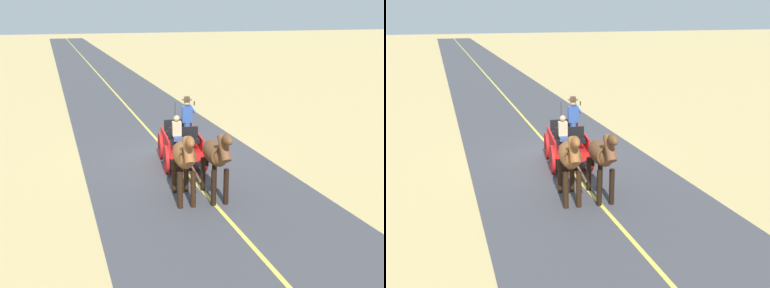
# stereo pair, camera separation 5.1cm
# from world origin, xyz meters

# --- Properties ---
(ground_plane) EXTENTS (200.00, 200.00, 0.00)m
(ground_plane) POSITION_xyz_m (0.00, 0.00, 0.00)
(ground_plane) COLOR tan
(road_surface) EXTENTS (6.62, 160.00, 0.01)m
(road_surface) POSITION_xyz_m (0.00, 0.00, 0.00)
(road_surface) COLOR #424247
(road_surface) RESTS_ON ground
(road_centre_stripe) EXTENTS (0.12, 160.00, 0.00)m
(road_centre_stripe) POSITION_xyz_m (0.00, 0.00, 0.01)
(road_centre_stripe) COLOR #DBCC4C
(road_centre_stripe) RESTS_ON road_surface
(horse_drawn_carriage) EXTENTS (1.71, 4.51, 2.50)m
(horse_drawn_carriage) POSITION_xyz_m (-0.10, 0.89, 0.82)
(horse_drawn_carriage) COLOR red
(horse_drawn_carriage) RESTS_ON ground
(horse_near_side) EXTENTS (0.67, 2.14, 2.21)m
(horse_near_side) POSITION_xyz_m (-0.16, 3.95, 1.32)
(horse_near_side) COLOR brown
(horse_near_side) RESTS_ON ground
(horse_off_side) EXTENTS (0.76, 2.15, 2.21)m
(horse_off_side) POSITION_xyz_m (0.75, 3.83, 1.32)
(horse_off_side) COLOR brown
(horse_off_side) RESTS_ON ground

